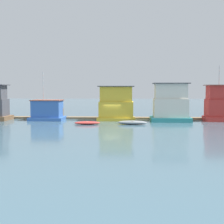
{
  "coord_description": "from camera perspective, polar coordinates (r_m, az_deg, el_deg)",
  "views": [
    {
      "loc": [
        2.73,
        -46.85,
        4.91
      ],
      "look_at": [
        0.0,
        -1.0,
        1.4
      ],
      "focal_mm": 50.0,
      "sensor_mm": 36.0,
      "label": 1
    }
  ],
  "objects": [
    {
      "name": "dinghy_red",
      "position": [
        42.52,
        -4.55,
        -1.98
      ],
      "size": [
        3.61,
        1.76,
        0.43
      ],
      "color": "red",
      "rests_on": "ground_plane"
    },
    {
      "name": "ground_plane",
      "position": [
        47.18,
        0.07,
        -1.6
      ],
      "size": [
        200.0,
        200.0,
        0.0
      ],
      "primitive_type": "plane",
      "color": "#426070"
    },
    {
      "name": "houseboat_yellow",
      "position": [
        47.44,
        0.77,
        1.39
      ],
      "size": [
        5.71,
        3.21,
        5.26
      ],
      "color": "gold",
      "rests_on": "ground_plane"
    },
    {
      "name": "dinghy_grey",
      "position": [
        42.43,
        3.75,
        -1.92
      ],
      "size": [
        4.09,
        1.51,
        0.53
      ],
      "color": "gray",
      "rests_on": "ground_plane"
    },
    {
      "name": "dock_walkway",
      "position": [
        49.97,
        0.26,
        -1.1
      ],
      "size": [
        51.0,
        1.61,
        0.3
      ],
      "primitive_type": "cube",
      "color": "#846B4C",
      "rests_on": "ground_plane"
    },
    {
      "name": "mooring_post_centre",
      "position": [
        50.04,
        -9.38,
        -0.57
      ],
      "size": [
        0.23,
        0.23,
        1.3
      ],
      "primitive_type": "cylinder",
      "color": "brown",
      "rests_on": "ground_plane"
    },
    {
      "name": "houseboat_teal",
      "position": [
        47.01,
        10.64,
        1.48
      ],
      "size": [
        5.85,
        4.18,
        5.69
      ],
      "color": "teal",
      "rests_on": "ground_plane"
    },
    {
      "name": "mooring_post_far_left",
      "position": [
        49.95,
        -9.01,
        -0.3
      ],
      "size": [
        0.26,
        0.26,
        1.78
      ],
      "primitive_type": "cylinder",
      "color": "brown",
      "rests_on": "ground_plane"
    },
    {
      "name": "houseboat_blue",
      "position": [
        49.1,
        -11.72,
        0.28
      ],
      "size": [
        5.12,
        4.16,
        7.44
      ],
      "color": "#3866B7",
      "rests_on": "ground_plane"
    }
  ]
}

